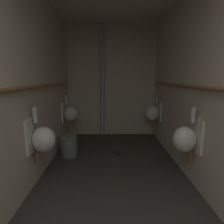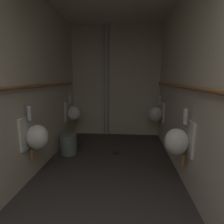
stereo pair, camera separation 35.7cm
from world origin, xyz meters
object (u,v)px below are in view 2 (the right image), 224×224
object	(u,v)px
urinal_left_far	(73,113)
urinal_right_far	(156,114)
waste_bin	(69,144)
urinal_left_mid	(36,136)
floor_drain	(116,153)
urinal_right_mid	(178,141)
standpipe_back_wall	(106,82)

from	to	relation	value
urinal_left_far	urinal_right_far	xyz separation A→B (m)	(1.87, 0.08, 0.00)
urinal_right_far	waste_bin	xyz separation A→B (m)	(-1.74, -0.82, -0.47)
urinal_left_mid	floor_drain	distance (m)	1.61
urinal_right_mid	waste_bin	xyz separation A→B (m)	(-1.74, 0.97, -0.47)
urinal_right_mid	floor_drain	xyz separation A→B (m)	(-0.85, 1.08, -0.65)
floor_drain	waste_bin	world-z (taller)	waste_bin
urinal_right_mid	standpipe_back_wall	bearing A→B (deg)	117.65
urinal_left_far	floor_drain	distance (m)	1.37
urinal_left_far	urinal_right_far	world-z (taller)	same
urinal_right_mid	standpipe_back_wall	distance (m)	2.60
floor_drain	waste_bin	distance (m)	0.92
urinal_right_far	floor_drain	bearing A→B (deg)	-139.84
urinal_left_far	standpipe_back_wall	size ratio (longest dim) A/B	0.29
urinal_right_far	standpipe_back_wall	distance (m)	1.41
waste_bin	standpipe_back_wall	bearing A→B (deg)	64.99
floor_drain	waste_bin	xyz separation A→B (m)	(-0.90, -0.10, 0.19)
standpipe_back_wall	urinal_left_mid	bearing A→B (deg)	-107.73
urinal_left_far	floor_drain	bearing A→B (deg)	-32.15
urinal_left_far	urinal_right_far	distance (m)	1.87
urinal_left_far	floor_drain	size ratio (longest dim) A/B	5.39
urinal_right_mid	urinal_left_mid	bearing A→B (deg)	179.32
urinal_left_mid	floor_drain	size ratio (longest dim) A/B	5.39
urinal_left_mid	floor_drain	xyz separation A→B (m)	(1.02, 1.06, -0.65)
urinal_left_mid	waste_bin	xyz separation A→B (m)	(0.12, 0.95, -0.47)
waste_bin	urinal_right_far	bearing A→B (deg)	25.19
urinal_right_far	floor_drain	distance (m)	1.29
urinal_left_mid	waste_bin	distance (m)	1.07
urinal_right_mid	urinal_right_far	bearing A→B (deg)	90.00
urinal_left_mid	standpipe_back_wall	size ratio (longest dim) A/B	0.29
urinal_right_mid	urinal_right_far	xyz separation A→B (m)	(0.00, 1.79, 0.00)
standpipe_back_wall	floor_drain	world-z (taller)	standpipe_back_wall
urinal_right_far	waste_bin	size ratio (longest dim) A/B	1.96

